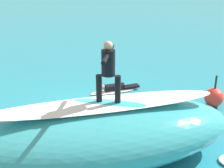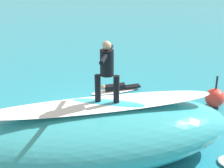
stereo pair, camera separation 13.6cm
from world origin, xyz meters
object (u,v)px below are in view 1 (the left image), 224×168
object	(u,v)px
surfer_riding	(108,67)
buoy_marker	(214,97)
surfboard_paddling	(114,91)
surfboard_riding	(108,103)
surfer_paddling	(117,87)

from	to	relation	value
surfer_riding	buoy_marker	size ratio (longest dim) A/B	1.30
buoy_marker	surfboard_paddling	bearing A→B (deg)	-39.56
surfboard_riding	surfer_paddling	bearing A→B (deg)	-85.67
surfer_riding	surfboard_riding	bearing A→B (deg)	116.83
surfboard_riding	surfer_paddling	world-z (taller)	surfboard_riding
surfer_riding	surfer_paddling	world-z (taller)	surfer_riding
surfer_riding	buoy_marker	bearing A→B (deg)	-130.58
surfer_paddling	surfboard_riding	bearing A→B (deg)	65.89
surfboard_riding	surfboard_paddling	bearing A→B (deg)	-84.27
surfer_riding	surfboard_paddling	bearing A→B (deg)	-84.27
surfboard_riding	buoy_marker	xyz separation A→B (m)	(-4.87, -2.03, -1.36)
surfboard_paddling	buoy_marker	world-z (taller)	buoy_marker
surfboard_riding	surfer_riding	world-z (taller)	surfer_riding
surfer_riding	buoy_marker	world-z (taller)	surfer_riding
buoy_marker	surfboard_riding	bearing A→B (deg)	22.58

